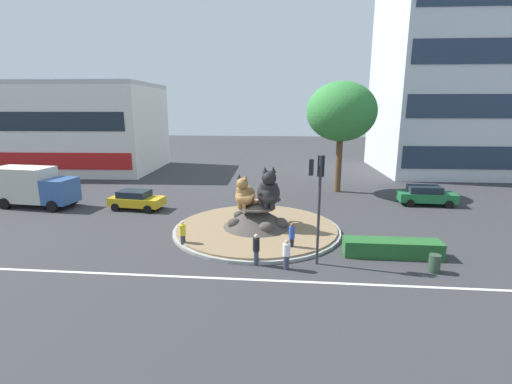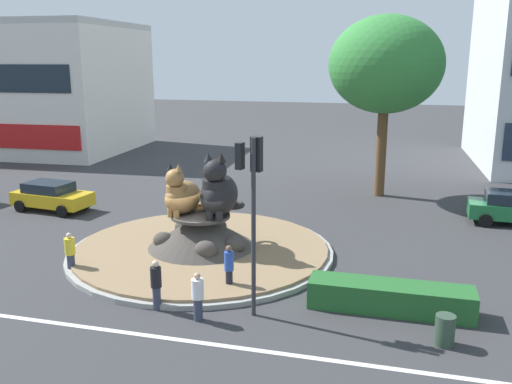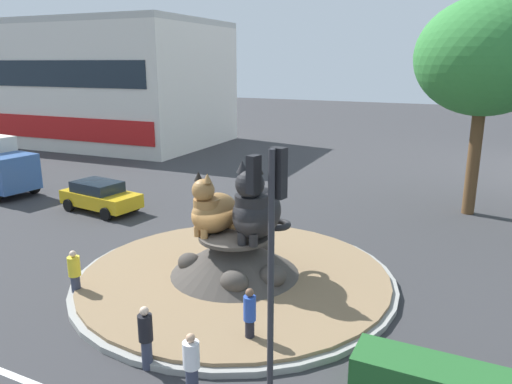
{
  "view_description": "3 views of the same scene",
  "coord_description": "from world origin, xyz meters",
  "px_view_note": "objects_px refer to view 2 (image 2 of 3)",
  "views": [
    {
      "loc": [
        2.01,
        -22.57,
        7.93
      ],
      "look_at": [
        -0.17,
        1.25,
        2.31
      ],
      "focal_mm": 25.36,
      "sensor_mm": 36.0,
      "label": 1
    },
    {
      "loc": [
        7.68,
        -20.31,
        7.9
      ],
      "look_at": [
        1.66,
        2.61,
        2.1
      ],
      "focal_mm": 38.5,
      "sensor_mm": 36.0,
      "label": 2
    },
    {
      "loc": [
        7.45,
        -13.59,
        7.28
      ],
      "look_at": [
        -0.23,
        2.12,
        2.63
      ],
      "focal_mm": 34.25,
      "sensor_mm": 36.0,
      "label": 3
    }
  ],
  "objects_px": {
    "traffic_light_mast": "(252,188)",
    "litter_bin": "(445,330)",
    "cat_statue_tabby": "(182,195)",
    "cat_statue_black": "(219,192)",
    "pedestrian_blue_shirt": "(229,267)",
    "pedestrian_yellow_shirt": "(70,252)",
    "broadleaf_tree_behind_island": "(386,65)",
    "pedestrian_black_shirt": "(156,284)",
    "hatchback_near_shophouse": "(52,196)",
    "pedestrian_white_shirt": "(198,296)"
  },
  "relations": [
    {
      "from": "cat_statue_tabby",
      "to": "pedestrian_yellow_shirt",
      "type": "height_order",
      "value": "cat_statue_tabby"
    },
    {
      "from": "pedestrian_blue_shirt",
      "to": "litter_bin",
      "type": "bearing_deg",
      "value": 91.62
    },
    {
      "from": "litter_bin",
      "to": "traffic_light_mast",
      "type": "bearing_deg",
      "value": 174.79
    },
    {
      "from": "pedestrian_yellow_shirt",
      "to": "litter_bin",
      "type": "height_order",
      "value": "pedestrian_yellow_shirt"
    },
    {
      "from": "cat_statue_black",
      "to": "pedestrian_blue_shirt",
      "type": "height_order",
      "value": "cat_statue_black"
    },
    {
      "from": "cat_statue_tabby",
      "to": "cat_statue_black",
      "type": "bearing_deg",
      "value": 110.27
    },
    {
      "from": "cat_statue_tabby",
      "to": "broadleaf_tree_behind_island",
      "type": "distance_m",
      "value": 15.07
    },
    {
      "from": "traffic_light_mast",
      "to": "broadleaf_tree_behind_island",
      "type": "bearing_deg",
      "value": -0.18
    },
    {
      "from": "pedestrian_blue_shirt",
      "to": "pedestrian_yellow_shirt",
      "type": "xyz_separation_m",
      "value": [
        -6.28,
        0.1,
        -0.07
      ]
    },
    {
      "from": "broadleaf_tree_behind_island",
      "to": "pedestrian_yellow_shirt",
      "type": "height_order",
      "value": "broadleaf_tree_behind_island"
    },
    {
      "from": "traffic_light_mast",
      "to": "litter_bin",
      "type": "bearing_deg",
      "value": -84.53
    },
    {
      "from": "pedestrian_blue_shirt",
      "to": "pedestrian_white_shirt",
      "type": "height_order",
      "value": "pedestrian_blue_shirt"
    },
    {
      "from": "litter_bin",
      "to": "pedestrian_blue_shirt",
      "type": "bearing_deg",
      "value": 164.12
    },
    {
      "from": "pedestrian_black_shirt",
      "to": "litter_bin",
      "type": "distance_m",
      "value": 8.82
    },
    {
      "from": "broadleaf_tree_behind_island",
      "to": "pedestrian_yellow_shirt",
      "type": "distance_m",
      "value": 19.8
    },
    {
      "from": "cat_statue_tabby",
      "to": "pedestrian_black_shirt",
      "type": "height_order",
      "value": "cat_statue_tabby"
    },
    {
      "from": "pedestrian_white_shirt",
      "to": "litter_bin",
      "type": "bearing_deg",
      "value": -67.26
    },
    {
      "from": "traffic_light_mast",
      "to": "hatchback_near_shophouse",
      "type": "bearing_deg",
      "value": 66.86
    },
    {
      "from": "traffic_light_mast",
      "to": "cat_statue_black",
      "type": "bearing_deg",
      "value": 39.83
    },
    {
      "from": "hatchback_near_shophouse",
      "to": "broadleaf_tree_behind_island",
      "type": "bearing_deg",
      "value": 31.53
    },
    {
      "from": "traffic_light_mast",
      "to": "cat_statue_tabby",
      "type": "bearing_deg",
      "value": 52.76
    },
    {
      "from": "pedestrian_black_shirt",
      "to": "pedestrian_white_shirt",
      "type": "height_order",
      "value": "pedestrian_black_shirt"
    },
    {
      "from": "traffic_light_mast",
      "to": "hatchback_near_shophouse",
      "type": "distance_m",
      "value": 16.56
    },
    {
      "from": "traffic_light_mast",
      "to": "pedestrian_black_shirt",
      "type": "relative_size",
      "value": 3.38
    },
    {
      "from": "pedestrian_blue_shirt",
      "to": "pedestrian_white_shirt",
      "type": "xyz_separation_m",
      "value": [
        -0.28,
        -2.33,
        -0.08
      ]
    },
    {
      "from": "broadleaf_tree_behind_island",
      "to": "hatchback_near_shophouse",
      "type": "distance_m",
      "value": 19.6
    },
    {
      "from": "cat_statue_tabby",
      "to": "litter_bin",
      "type": "xyz_separation_m",
      "value": [
        10.02,
        -5.26,
        -2.01
      ]
    },
    {
      "from": "broadleaf_tree_behind_island",
      "to": "pedestrian_black_shirt",
      "type": "bearing_deg",
      "value": -109.96
    },
    {
      "from": "traffic_light_mast",
      "to": "litter_bin",
      "type": "relative_size",
      "value": 6.27
    },
    {
      "from": "traffic_light_mast",
      "to": "pedestrian_yellow_shirt",
      "type": "xyz_separation_m",
      "value": [
        -7.51,
        1.56,
        -3.29
      ]
    },
    {
      "from": "broadleaf_tree_behind_island",
      "to": "cat_statue_tabby",
      "type": "bearing_deg",
      "value": -121.86
    },
    {
      "from": "traffic_light_mast",
      "to": "pedestrian_yellow_shirt",
      "type": "height_order",
      "value": "traffic_light_mast"
    },
    {
      "from": "pedestrian_black_shirt",
      "to": "hatchback_near_shophouse",
      "type": "xyz_separation_m",
      "value": [
        -10.42,
        9.53,
        -0.08
      ]
    },
    {
      "from": "cat_statue_black",
      "to": "pedestrian_yellow_shirt",
      "type": "xyz_separation_m",
      "value": [
        -4.78,
        -3.35,
        -1.83
      ]
    },
    {
      "from": "broadleaf_tree_behind_island",
      "to": "pedestrian_black_shirt",
      "type": "distance_m",
      "value": 19.55
    },
    {
      "from": "traffic_light_mast",
      "to": "pedestrian_blue_shirt",
      "type": "distance_m",
      "value": 3.74
    },
    {
      "from": "broadleaf_tree_behind_island",
      "to": "pedestrian_white_shirt",
      "type": "height_order",
      "value": "broadleaf_tree_behind_island"
    },
    {
      "from": "cat_statue_tabby",
      "to": "cat_statue_black",
      "type": "distance_m",
      "value": 1.56
    },
    {
      "from": "pedestrian_white_shirt",
      "to": "litter_bin",
      "type": "height_order",
      "value": "pedestrian_white_shirt"
    },
    {
      "from": "pedestrian_blue_shirt",
      "to": "litter_bin",
      "type": "xyz_separation_m",
      "value": [
        6.99,
        -1.99,
        -0.44
      ]
    },
    {
      "from": "pedestrian_white_shirt",
      "to": "hatchback_near_shophouse",
      "type": "xyz_separation_m",
      "value": [
        -11.97,
        9.9,
        -0.01
      ]
    },
    {
      "from": "pedestrian_black_shirt",
      "to": "litter_bin",
      "type": "height_order",
      "value": "pedestrian_black_shirt"
    },
    {
      "from": "pedestrian_yellow_shirt",
      "to": "cat_statue_black",
      "type": "bearing_deg",
      "value": 44.91
    },
    {
      "from": "cat_statue_tabby",
      "to": "cat_statue_black",
      "type": "relative_size",
      "value": 0.77
    },
    {
      "from": "cat_statue_tabby",
      "to": "pedestrian_yellow_shirt",
      "type": "xyz_separation_m",
      "value": [
        -3.24,
        -3.17,
        -1.64
      ]
    },
    {
      "from": "cat_statue_black",
      "to": "litter_bin",
      "type": "height_order",
      "value": "cat_statue_black"
    },
    {
      "from": "cat_statue_tabby",
      "to": "pedestrian_blue_shirt",
      "type": "distance_m",
      "value": 4.73
    },
    {
      "from": "pedestrian_yellow_shirt",
      "to": "pedestrian_black_shirt",
      "type": "bearing_deg",
      "value": -14.94
    },
    {
      "from": "cat_statue_tabby",
      "to": "hatchback_near_shophouse",
      "type": "xyz_separation_m",
      "value": [
        -9.21,
        4.3,
        -1.66
      ]
    },
    {
      "from": "cat_statue_black",
      "to": "pedestrian_black_shirt",
      "type": "xyz_separation_m",
      "value": [
        -0.32,
        -5.41,
        -1.76
      ]
    }
  ]
}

